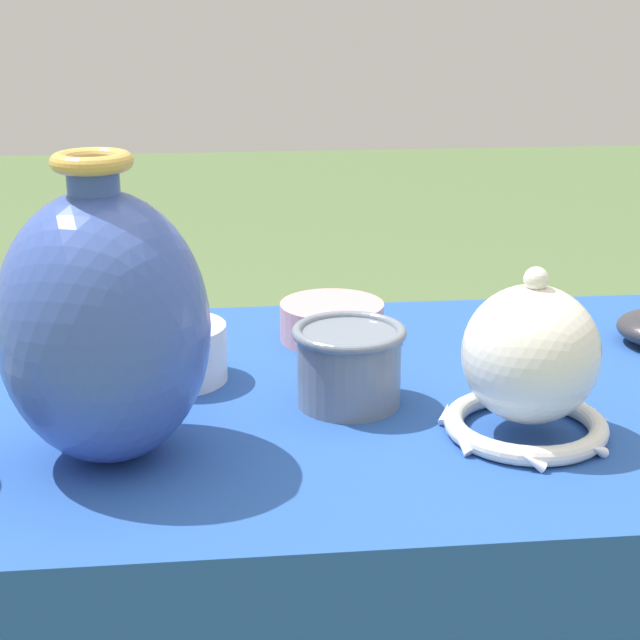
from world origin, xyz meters
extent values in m
cylinder|color=#38383D|center=(0.61, 0.29, 0.38)|extent=(0.04, 0.04, 0.76)
cube|color=#38383D|center=(0.00, 0.00, 0.77)|extent=(1.31, 0.68, 0.03)
cube|color=#234C9E|center=(0.00, 0.00, 0.79)|extent=(1.33, 0.70, 0.01)
ellipsoid|color=#3851A8|center=(-0.19, -0.14, 0.94)|extent=(0.21, 0.21, 0.28)
cylinder|color=#3851A8|center=(-0.19, -0.14, 1.09)|extent=(0.05, 0.05, 0.03)
torus|color=gold|center=(-0.19, -0.14, 1.10)|extent=(0.08, 0.08, 0.02)
torus|color=white|center=(0.25, -0.14, 0.81)|extent=(0.18, 0.18, 0.02)
ellipsoid|color=white|center=(0.25, -0.14, 0.89)|extent=(0.15, 0.15, 0.15)
sphere|color=white|center=(0.25, -0.14, 0.97)|extent=(0.03, 0.03, 0.03)
cone|color=white|center=(0.34, -0.14, 0.81)|extent=(0.01, 0.03, 0.02)
cone|color=white|center=(0.31, -0.07, 0.81)|extent=(0.03, 0.03, 0.02)
cone|color=white|center=(0.23, -0.05, 0.81)|extent=(0.03, 0.02, 0.02)
cone|color=white|center=(0.17, -0.10, 0.81)|extent=(0.02, 0.03, 0.02)
cone|color=white|center=(0.17, -0.18, 0.81)|extent=(0.02, 0.03, 0.02)
cone|color=white|center=(0.23, -0.22, 0.81)|extent=(0.03, 0.02, 0.02)
cone|color=white|center=(0.31, -0.21, 0.81)|extent=(0.03, 0.03, 0.02)
cube|color=#232328|center=(-0.25, 0.23, 0.84)|extent=(0.16, 0.14, 0.08)
cube|color=#B23384|center=(-0.26, 0.17, 0.84)|extent=(0.12, 0.03, 0.07)
cylinder|color=white|center=(-0.13, 0.06, 0.83)|extent=(0.13, 0.13, 0.07)
cylinder|color=slate|center=(0.07, -0.03, 0.84)|extent=(0.12, 0.12, 0.09)
torus|color=slate|center=(0.07, -0.03, 0.88)|extent=(0.13, 0.13, 0.01)
cylinder|color=#D19399|center=(0.08, 0.19, 0.82)|extent=(0.14, 0.14, 0.05)
camera|label=1|loc=(-0.07, -1.09, 1.26)|focal=55.00mm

